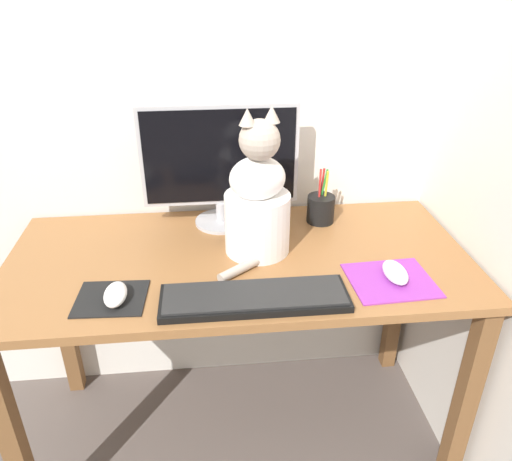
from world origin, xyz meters
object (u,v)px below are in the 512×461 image
object	(u,v)px
monitor	(220,163)
cat	(258,201)
computer_mouse_right	(395,272)
keyboard	(254,297)
computer_mouse_left	(115,294)
pen_cup	(321,208)

from	to	relation	value
monitor	cat	world-z (taller)	cat
computer_mouse_right	cat	world-z (taller)	cat
monitor	computer_mouse_right	xyz separation A→B (m)	(0.44, -0.37, -0.18)
monitor	keyboard	distance (m)	0.48
computer_mouse_left	pen_cup	world-z (taller)	pen_cup
cat	pen_cup	xyz separation A→B (m)	(0.22, 0.16, -0.11)
monitor	computer_mouse_right	size ratio (longest dim) A/B	4.26
pen_cup	keyboard	bearing A→B (deg)	-121.80
computer_mouse_right	pen_cup	bearing A→B (deg)	109.07
computer_mouse_left	cat	world-z (taller)	cat
computer_mouse_left	computer_mouse_right	size ratio (longest dim) A/B	0.91
computer_mouse_right	keyboard	bearing A→B (deg)	-171.11
keyboard	computer_mouse_left	world-z (taller)	computer_mouse_left
pen_cup	monitor	bearing A→B (deg)	176.02
keyboard	cat	world-z (taller)	cat
computer_mouse_right	cat	size ratio (longest dim) A/B	0.27
monitor	pen_cup	world-z (taller)	monitor
keyboard	computer_mouse_left	bearing A→B (deg)	174.50
monitor	pen_cup	xyz separation A→B (m)	(0.31, -0.02, -0.16)
computer_mouse_left	pen_cup	bearing A→B (deg)	32.42
computer_mouse_left	computer_mouse_right	distance (m)	0.71
cat	monitor	bearing A→B (deg)	99.28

